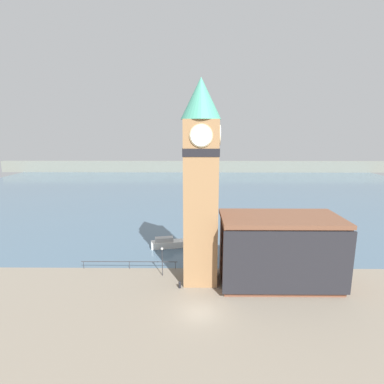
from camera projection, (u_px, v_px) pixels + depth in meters
The scene contains 9 objects.
ground_plane at pixel (200, 313), 31.18m from camera, with size 160.00×160.00×0.00m, color gray.
water at pixel (196, 188), 100.11m from camera, with size 160.00×120.00×0.00m.
far_shoreline at pixel (196, 167), 138.80m from camera, with size 180.00×3.00×5.00m.
pier_railing at pixel (129, 262), 40.96m from camera, with size 13.22×0.08×1.09m.
clock_tower at pixel (201, 179), 35.57m from camera, with size 4.66×4.66×24.54m.
pier_building at pixel (279, 250), 36.54m from camera, with size 14.42×7.43×8.58m.
boat_near at pixel (170, 243), 48.79m from camera, with size 6.80×2.85×1.72m.
mooring_bollard_near at pixel (180, 284), 36.05m from camera, with size 0.31×0.31×0.84m.
lamp_post at pixel (162, 256), 38.71m from camera, with size 0.32×0.32×3.88m.
Camera 1 is at (-0.54, -28.05, 18.57)m, focal length 28.00 mm.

